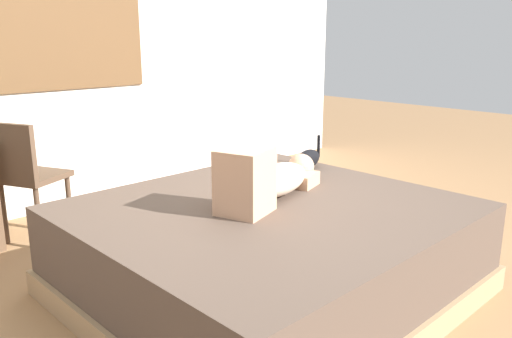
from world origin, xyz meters
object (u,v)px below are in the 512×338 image
object	(u,v)px
person_lying	(270,179)
cat	(307,159)
chair_by_desk	(25,172)
bed	(268,250)

from	to	relation	value
person_lying	cat	xyz separation A→B (m)	(0.67, 0.29, -0.05)
person_lying	cat	distance (m)	0.73
person_lying	chair_by_desk	bearing A→B (deg)	116.00
bed	chair_by_desk	size ratio (longest dim) A/B	2.31
person_lying	chair_by_desk	distance (m)	1.76
bed	chair_by_desk	bearing A→B (deg)	111.91
bed	person_lying	world-z (taller)	person_lying
cat	chair_by_desk	bearing A→B (deg)	138.18
bed	person_lying	xyz separation A→B (m)	(0.10, 0.09, 0.37)
bed	chair_by_desk	xyz separation A→B (m)	(-0.67, 1.67, 0.25)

